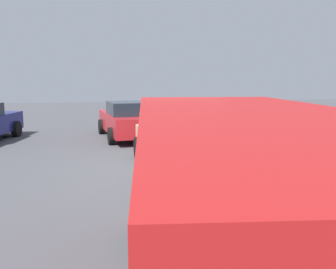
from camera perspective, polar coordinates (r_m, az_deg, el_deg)
name	(u,v)px	position (r m, az deg, el deg)	size (l,w,h in m)	color
ground_plane	(179,167)	(10.08, 1.67, -5.01)	(60.00, 60.00, 0.00)	#47474C
art_car_decorated	(178,140)	(10.03, 1.57, -0.85)	(4.35, 2.08, 1.71)	beige
parked_van_far_right	(247,203)	(3.74, 11.96, -10.17)	(5.60, 2.89, 2.05)	#B21919
parked_sedan_behind_left	(128,120)	(15.03, -6.11, 2.21)	(4.71, 2.25, 1.47)	red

